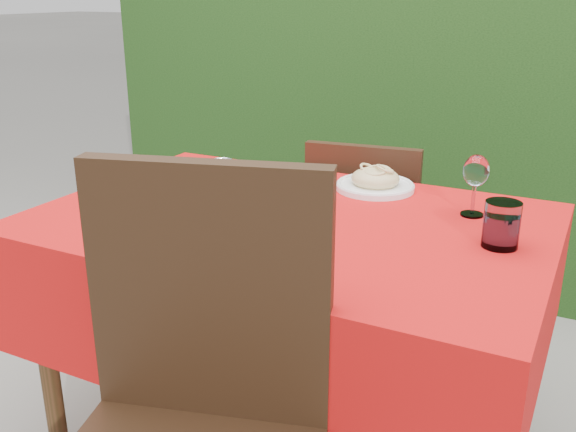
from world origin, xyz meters
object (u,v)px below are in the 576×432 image
at_px(pizza_plate, 245,215).
at_px(fork, 188,200).
at_px(pasta_plate, 375,182).
at_px(steel_ramekin, 222,165).
at_px(wine_glass, 476,173).
at_px(chair_near, 193,414).
at_px(chair_far, 365,240).
at_px(water_glass, 501,227).

height_order(pizza_plate, fork, pizza_plate).
xyz_separation_m(pasta_plate, steel_ramekin, (-0.51, -0.01, -0.01)).
bearing_deg(pizza_plate, pasta_plate, 68.08).
height_order(pasta_plate, steel_ramekin, pasta_plate).
bearing_deg(steel_ramekin, wine_glass, -6.25).
xyz_separation_m(pizza_plate, wine_glass, (0.47, 0.33, 0.08)).
bearing_deg(chair_near, chair_far, 79.59).
bearing_deg(wine_glass, fork, -161.70).
bearing_deg(wine_glass, pasta_plate, 161.13).
height_order(chair_far, water_glass, water_glass).
distance_m(chair_near, pizza_plate, 0.53).
distance_m(pasta_plate, steel_ramekin, 0.51).
xyz_separation_m(water_glass, wine_glass, (-0.10, 0.18, 0.06)).
height_order(water_glass, wine_glass, wine_glass).
bearing_deg(water_glass, pizza_plate, -165.33).
bearing_deg(wine_glass, chair_near, -110.72).
distance_m(pizza_plate, fork, 0.26).
relative_size(pizza_plate, steel_ramekin, 4.97).
height_order(chair_near, fork, chair_near).
bearing_deg(fork, chair_far, 69.81).
xyz_separation_m(water_glass, steel_ramekin, (-0.90, 0.27, -0.03)).
bearing_deg(pizza_plate, water_glass, 14.67).
bearing_deg(chair_near, pasta_plate, 73.57).
bearing_deg(water_glass, pasta_plate, 144.14).
relative_size(chair_near, fork, 4.67).
relative_size(pasta_plate, water_glass, 2.14).
relative_size(chair_near, steel_ramekin, 14.43).
bearing_deg(chair_far, chair_near, 88.35).
bearing_deg(wine_glass, pizza_plate, -144.69).
relative_size(pizza_plate, wine_glass, 2.21).
relative_size(chair_far, water_glass, 7.93).
xyz_separation_m(pizza_plate, steel_ramekin, (-0.33, 0.42, -0.02)).
xyz_separation_m(chair_near, steel_ramekin, (-0.50, 0.88, 0.18)).
height_order(pasta_plate, wine_glass, wine_glass).
xyz_separation_m(chair_far, wine_glass, (0.42, -0.38, 0.39)).
height_order(wine_glass, fork, wine_glass).
distance_m(chair_near, steel_ramekin, 1.03).
relative_size(chair_far, pasta_plate, 3.71).
relative_size(wine_glass, steel_ramekin, 2.25).
bearing_deg(wine_glass, water_glass, -61.77).
bearing_deg(pizza_plate, steel_ramekin, 128.52).
bearing_deg(steel_ramekin, fork, -73.25).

